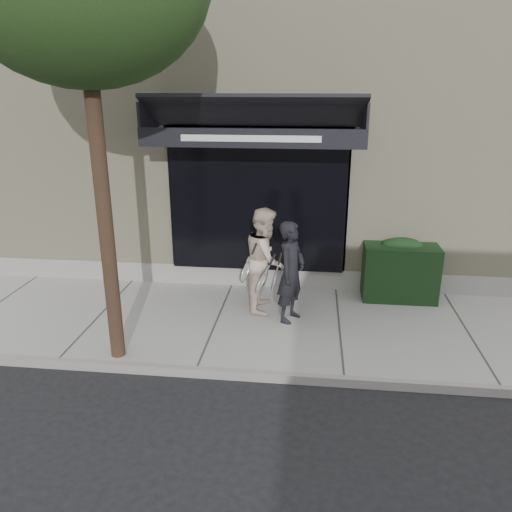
# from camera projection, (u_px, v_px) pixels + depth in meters

# --- Properties ---
(ground) EXTENTS (80.00, 80.00, 0.00)m
(ground) POSITION_uv_depth(u_px,v_px,m) (339.00, 332.00, 8.09)
(ground) COLOR black
(ground) RESTS_ON ground
(sidewalk) EXTENTS (20.00, 3.00, 0.12)m
(sidewalk) POSITION_uv_depth(u_px,v_px,m) (339.00, 328.00, 8.08)
(sidewalk) COLOR #9C9B97
(sidewalk) RESTS_ON ground
(curb) EXTENTS (20.00, 0.10, 0.14)m
(curb) POSITION_uv_depth(u_px,v_px,m) (344.00, 381.00, 6.61)
(curb) COLOR gray
(curb) RESTS_ON ground
(building_facade) EXTENTS (14.30, 8.04, 5.64)m
(building_facade) POSITION_uv_depth(u_px,v_px,m) (336.00, 132.00, 11.87)
(building_facade) COLOR beige
(building_facade) RESTS_ON ground
(hedge) EXTENTS (1.30, 0.70, 1.14)m
(hedge) POSITION_uv_depth(u_px,v_px,m) (400.00, 270.00, 8.94)
(hedge) COLOR black
(hedge) RESTS_ON sidewalk
(pedestrian_front) EXTENTS (0.86, 0.83, 1.67)m
(pedestrian_front) POSITION_uv_depth(u_px,v_px,m) (291.00, 272.00, 7.99)
(pedestrian_front) COLOR black
(pedestrian_front) RESTS_ON sidewalk
(pedestrian_back) EXTENTS (0.76, 0.96, 1.78)m
(pedestrian_back) POSITION_uv_depth(u_px,v_px,m) (265.00, 259.00, 8.41)
(pedestrian_back) COLOR beige
(pedestrian_back) RESTS_ON sidewalk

